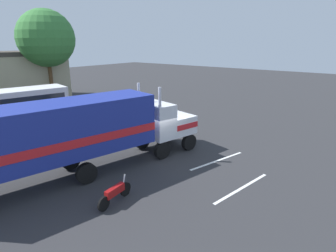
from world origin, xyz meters
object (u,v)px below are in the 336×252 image
(motorcycle, at_px, (115,193))
(tree_right, at_px, (46,38))
(semi_truck, at_px, (77,131))
(person_bystander, at_px, (54,151))

(motorcycle, relative_size, tree_right, 0.20)
(semi_truck, bearing_deg, tree_right, 62.46)
(semi_truck, xyz_separation_m, person_bystander, (-0.15, 2.19, -1.63))
(motorcycle, height_order, tree_right, tree_right)
(person_bystander, bearing_deg, tree_right, 59.08)
(motorcycle, xyz_separation_m, tree_right, (10.58, 22.46, 6.88))
(semi_truck, relative_size, motorcycle, 6.80)
(semi_truck, height_order, tree_right, tree_right)
(semi_truck, bearing_deg, motorcycle, -101.59)
(semi_truck, relative_size, tree_right, 1.35)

